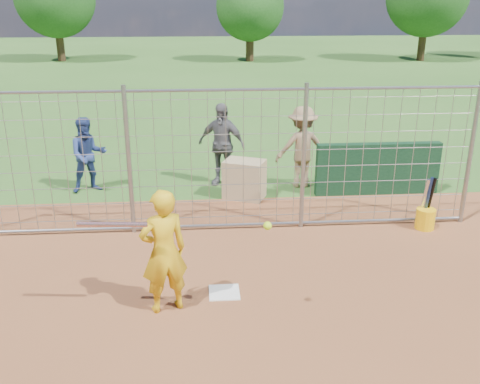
{
  "coord_description": "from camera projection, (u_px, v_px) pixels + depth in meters",
  "views": [
    {
      "loc": [
        -0.28,
        -6.79,
        3.96
      ],
      "look_at": [
        0.3,
        0.8,
        1.15
      ],
      "focal_mm": 40.0,
      "sensor_mm": 36.0,
      "label": 1
    }
  ],
  "objects": [
    {
      "name": "ground",
      "position": [
        224.0,
        286.0,
        7.74
      ],
      "size": [
        100.0,
        100.0,
        0.0
      ],
      "primitive_type": "plane",
      "color": "#2D591E",
      "rests_on": "ground"
    },
    {
      "name": "home_plate",
      "position": [
        224.0,
        292.0,
        7.55
      ],
      "size": [
        0.43,
        0.43,
        0.02
      ],
      "primitive_type": "cube",
      "color": "silver",
      "rests_on": "ground"
    },
    {
      "name": "dugout_wall",
      "position": [
        378.0,
        169.0,
        11.16
      ],
      "size": [
        2.6,
        0.2,
        1.1
      ],
      "primitive_type": "cube",
      "color": "#11381E",
      "rests_on": "ground"
    },
    {
      "name": "batter",
      "position": [
        164.0,
        252.0,
        6.89
      ],
      "size": [
        0.73,
        0.6,
        1.7
      ],
      "primitive_type": "imported",
      "rotation": [
        0.0,
        0.0,
        3.5
      ],
      "color": "gold",
      "rests_on": "ground"
    },
    {
      "name": "bystander_a",
      "position": [
        88.0,
        155.0,
        11.24
      ],
      "size": [
        0.94,
        0.83,
        1.6
      ],
      "primitive_type": "imported",
      "rotation": [
        0.0,
        0.0,
        0.34
      ],
      "color": "navy",
      "rests_on": "ground"
    },
    {
      "name": "bystander_b",
      "position": [
        221.0,
        144.0,
        11.62
      ],
      "size": [
        1.16,
        0.85,
        1.82
      ],
      "primitive_type": "imported",
      "rotation": [
        0.0,
        0.0,
        -0.43
      ],
      "color": "#57575C",
      "rests_on": "ground"
    },
    {
      "name": "bystander_c",
      "position": [
        302.0,
        147.0,
        11.51
      ],
      "size": [
        1.19,
        0.73,
        1.77
      ],
      "primitive_type": "imported",
      "rotation": [
        0.0,
        0.0,
        3.21
      ],
      "color": "#896B4B",
      "rests_on": "ground"
    },
    {
      "name": "equipment_bin",
      "position": [
        244.0,
        179.0,
        10.99
      ],
      "size": [
        0.95,
        0.82,
        0.8
      ],
      "primitive_type": "cube",
      "rotation": [
        0.0,
        0.0,
        -0.4
      ],
      "color": "tan",
      "rests_on": "ground"
    },
    {
      "name": "equipment_in_play",
      "position": [
        150.0,
        225.0,
        6.45
      ],
      "size": [
        2.35,
        0.31,
        0.1
      ],
      "color": "silver",
      "rests_on": "ground"
    },
    {
      "name": "bucket_with_bats",
      "position": [
        426.0,
        216.0,
        9.57
      ],
      "size": [
        0.34,
        0.36,
        0.98
      ],
      "color": "yellow",
      "rests_on": "ground"
    },
    {
      "name": "backstop_fence",
      "position": [
        217.0,
        162.0,
        9.18
      ],
      "size": [
        9.08,
        0.08,
        2.6
      ],
      "color": "gray",
      "rests_on": "ground"
    }
  ]
}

